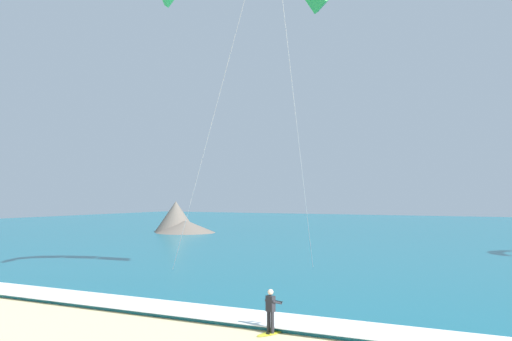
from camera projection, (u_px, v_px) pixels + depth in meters
name	position (u px, v px, depth m)	size (l,w,h in m)	color
sea	(506.00, 234.00, 71.80)	(200.00, 120.00, 0.20)	#146075
surf_foam	(432.00, 338.00, 19.29)	(200.00, 2.55, 0.04)	white
surfboard	(271.00, 333.00, 20.68)	(0.85, 1.47, 0.09)	yellow
kitesurfer	(271.00, 309.00, 20.73)	(0.63, 0.62, 1.69)	#232328
headland_left	(181.00, 222.00, 74.33)	(9.51, 8.97, 4.45)	#665B51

